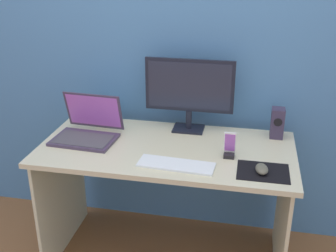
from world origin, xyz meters
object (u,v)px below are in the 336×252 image
speaker_right (277,123)px  mouse (262,169)px  keyboard_external (176,165)px  laptop (87,130)px  monitor (189,90)px  fishbowl (106,111)px  phone_in_dock (229,148)px

speaker_right → mouse: speaker_right is taller
keyboard_external → laptop: bearing=161.1°
laptop → keyboard_external: laptop is taller
monitor → laptop: 0.62m
fishbowl → phone_in_dock: size_ratio=1.16×
laptop → mouse: bearing=-12.7°
fishbowl → laptop: bearing=-97.4°
monitor → keyboard_external: (0.01, -0.45, -0.24)m
monitor → phone_in_dock: bearing=-49.3°
monitor → speaker_right: 0.53m
fishbowl → phone_in_dock: (0.78, -0.31, -0.03)m
monitor → fishbowl: bearing=179.6°
fishbowl → mouse: size_ratio=1.62×
monitor → mouse: monitor is taller
monitor → keyboard_external: bearing=-88.9°
monitor → speaker_right: bearing=-0.5°
phone_in_dock → monitor: bearing=130.7°
fishbowl → phone_in_dock: bearing=-21.5°
speaker_right → laptop: bearing=-168.2°
speaker_right → laptop: 1.08m
fishbowl → phone_in_dock: 0.84m
phone_in_dock → fishbowl: bearing=158.5°
speaker_right → laptop: laptop is taller
monitor → laptop: (-0.55, -0.23, -0.20)m
mouse → phone_in_dock: phone_in_dock is taller
monitor → mouse: 0.65m
monitor → speaker_right: monitor is taller
speaker_right → keyboard_external: 0.68m
fishbowl → keyboard_external: 0.70m
mouse → keyboard_external: bearing=174.3°
monitor → speaker_right: size_ratio=2.95×
phone_in_dock → mouse: bearing=-40.4°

